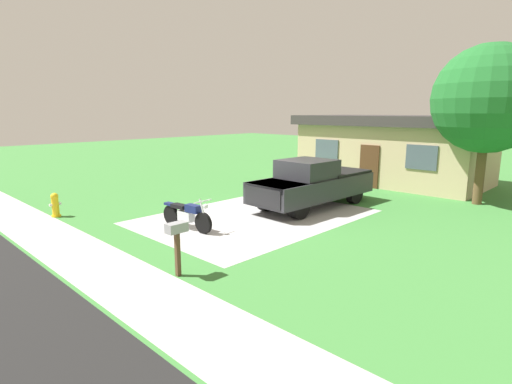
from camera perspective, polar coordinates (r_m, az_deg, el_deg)
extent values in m
plane|color=#3B7C38|center=(14.39, -0.05, -3.54)|extent=(80.00, 80.00, 0.00)
cube|color=#A7A7A7|center=(14.39, -0.05, -3.53)|extent=(5.67, 7.97, 0.01)
cube|color=#AFAFAA|center=(11.12, -22.47, -8.97)|extent=(36.00, 1.80, 0.01)
cylinder|color=black|center=(12.48, -7.50, -4.41)|extent=(0.67, 0.17, 0.66)
cylinder|color=black|center=(13.62, -11.97, -3.22)|extent=(0.67, 0.17, 0.66)
cube|color=silver|center=(13.04, -9.92, -3.39)|extent=(0.58, 0.31, 0.32)
cube|color=#141E51|center=(12.71, -8.93, -2.35)|extent=(0.54, 0.30, 0.24)
cube|color=black|center=(13.20, -10.81, -1.99)|extent=(0.62, 0.33, 0.12)
cube|color=#141E51|center=(13.54, -12.03, -1.70)|extent=(0.49, 0.24, 0.08)
cylinder|color=silver|center=(12.39, -7.54, -2.76)|extent=(0.33, 0.09, 0.77)
cylinder|color=silver|center=(12.32, -7.58, -1.32)|extent=(0.10, 0.70, 0.04)
sphere|color=silver|center=(12.26, -7.18, -2.04)|extent=(0.16, 0.16, 0.16)
cylinder|color=black|center=(14.09, 6.18, -2.17)|extent=(0.33, 0.85, 0.84)
cylinder|color=black|center=(15.16, 1.43, -1.14)|extent=(0.33, 0.85, 0.84)
cylinder|color=black|center=(16.87, 13.84, -0.18)|extent=(0.33, 0.85, 0.84)
cylinder|color=black|center=(17.78, 9.38, 0.58)|extent=(0.33, 0.85, 0.84)
cube|color=#28282D|center=(15.89, 8.11, 0.73)|extent=(2.17, 5.66, 0.80)
cube|color=#28282D|center=(14.44, 3.62, 0.96)|extent=(1.96, 1.96, 0.20)
cube|color=#28282D|center=(15.46, 7.28, 3.27)|extent=(1.86, 1.95, 0.70)
cube|color=#3F4C56|center=(14.86, 5.33, 2.60)|extent=(1.70, 0.21, 0.60)
cube|color=black|center=(17.08, 11.35, 2.22)|extent=(1.97, 2.46, 0.50)
cube|color=black|center=(13.84, 1.00, -0.74)|extent=(1.70, 0.15, 0.64)
cylinder|color=yellow|center=(16.02, -26.63, -1.94)|extent=(0.24, 0.24, 0.70)
sphere|color=yellow|center=(15.95, -26.75, -0.57)|extent=(0.26, 0.26, 0.26)
cylinder|color=silver|center=(16.05, -26.19, -1.51)|extent=(0.10, 0.12, 0.10)
cylinder|color=silver|center=(15.96, -27.13, -1.66)|extent=(0.10, 0.12, 0.10)
cylinder|color=yellow|center=(16.09, -26.53, -3.05)|extent=(0.32, 0.32, 0.06)
cube|color=#4C3823|center=(9.39, -11.10, -8.50)|extent=(0.10, 0.10, 1.10)
cube|color=gray|center=(9.20, -11.24, -4.98)|extent=(0.26, 0.48, 0.22)
cylinder|color=brown|center=(18.47, 29.27, 2.61)|extent=(0.36, 0.36, 2.71)
sphere|color=#1F6329|center=(18.32, 30.14, 11.38)|extent=(4.21, 4.21, 4.21)
cube|color=tan|center=(22.67, 18.94, 5.19)|extent=(9.00, 5.00, 3.00)
cube|color=#383333|center=(22.57, 19.22, 9.61)|extent=(9.60, 5.60, 0.50)
cube|color=#4C2D19|center=(20.48, 15.79, 3.51)|extent=(1.00, 0.08, 2.10)
cube|color=#4C5966|center=(21.71, 10.02, 5.92)|extent=(1.40, 0.06, 1.10)
cube|color=#4C5966|center=(19.34, 22.46, 4.57)|extent=(1.40, 0.06, 1.10)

